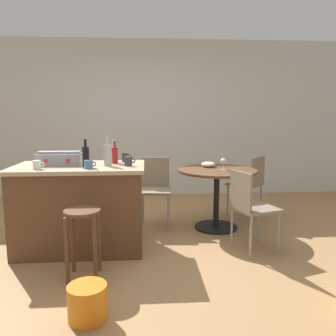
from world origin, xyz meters
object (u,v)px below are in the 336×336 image
object	(u,v)px
bottle_3	(113,154)
wine_glass	(223,161)
folding_chair_near	(250,181)
toolbox	(60,159)
cup_3	(89,164)
kitchen_island	(81,207)
bottle_0	(108,154)
cup_0	(125,157)
plastic_bucket	(88,302)
serving_bowl	(208,164)
bottle_2	(86,156)
folding_chair_left	(250,205)
bottle_1	(115,155)
cup_1	(37,165)
folding_chair_far	(155,186)
cup_2	(128,161)
wooden_stool	(83,229)

from	to	relation	value
bottle_3	wine_glass	distance (m)	1.34
folding_chair_near	toolbox	distance (m)	2.59
bottle_3	cup_3	xyz separation A→B (m)	(-0.20, -0.44, -0.05)
wine_glass	folding_chair_near	bearing A→B (deg)	45.87
toolbox	kitchen_island	bearing A→B (deg)	-8.88
bottle_0	bottle_3	world-z (taller)	bottle_0
bottle_0	cup_0	bearing A→B (deg)	59.52
plastic_bucket	bottle_3	bearing A→B (deg)	87.71
wine_glass	serving_bowl	size ratio (longest dim) A/B	0.80
bottle_0	bottle_2	bearing A→B (deg)	-166.78
folding_chair_left	wine_glass	bearing A→B (deg)	99.18
cup_0	folding_chair_near	bearing A→B (deg)	24.91
bottle_1	cup_1	world-z (taller)	bottle_1
folding_chair_far	plastic_bucket	bearing A→B (deg)	-104.96
bottle_1	cup_2	world-z (taller)	bottle_1
wooden_stool	folding_chair_near	size ratio (longest dim) A/B	0.72
folding_chair_near	toolbox	xyz separation A→B (m)	(-2.35, -0.98, 0.46)
wooden_stool	cup_3	xyz separation A→B (m)	(-0.01, 0.46, 0.50)
toolbox	cup_2	world-z (taller)	toolbox
bottle_0	cup_1	world-z (taller)	bottle_0
cup_1	plastic_bucket	distance (m)	1.50
wine_glass	cup_3	bearing A→B (deg)	-154.50
wooden_stool	bottle_0	bearing A→B (deg)	75.71
wine_glass	serving_bowl	bearing A→B (deg)	120.56
wooden_stool	cup_2	size ratio (longest dim) A/B	5.32
cup_3	wine_glass	distance (m)	1.67
kitchen_island	serving_bowl	distance (m)	1.71
wooden_stool	cup_1	bearing A→B (deg)	137.93
cup_3	serving_bowl	xyz separation A→B (m)	(1.37, 0.96, -0.15)
toolbox	serving_bowl	world-z (taller)	toolbox
bottle_1	bottle_3	size ratio (longest dim) A/B	0.97
cup_0	plastic_bucket	world-z (taller)	cup_0
toolbox	cup_1	distance (m)	0.31
cup_0	serving_bowl	bearing A→B (deg)	25.83
cup_0	folding_chair_far	bearing A→B (deg)	52.28
bottle_2	cup_2	xyz separation A→B (m)	(0.43, 0.03, -0.06)
toolbox	cup_1	xyz separation A→B (m)	(-0.15, -0.27, -0.03)
kitchen_island	wine_glass	xyz separation A→B (m)	(1.64, 0.50, 0.41)
folding_chair_far	bottle_0	distance (m)	1.01
folding_chair_near	bottle_0	size ratio (longest dim) A/B	2.81
kitchen_island	folding_chair_near	size ratio (longest dim) A/B	1.58
wine_glass	plastic_bucket	xyz separation A→B (m)	(-1.37, -1.82, -0.74)
bottle_0	wine_glass	size ratio (longest dim) A/B	2.13
wooden_stool	bottle_3	bearing A→B (deg)	77.66
folding_chair_left	bottle_2	distance (m)	1.75
cup_1	cup_2	distance (m)	0.89
toolbox	cup_2	xyz separation A→B (m)	(0.72, -0.10, -0.02)
toolbox	bottle_2	xyz separation A→B (m)	(0.29, -0.13, 0.04)
toolbox	bottle_3	world-z (taller)	bottle_3
wooden_stool	plastic_bucket	world-z (taller)	wooden_stool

